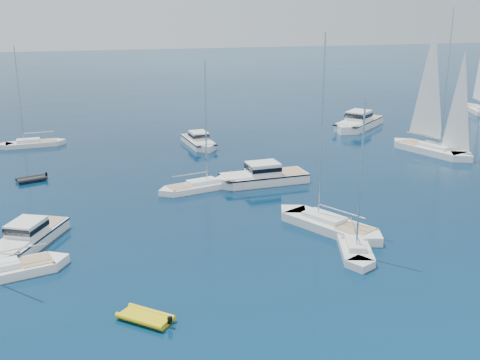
% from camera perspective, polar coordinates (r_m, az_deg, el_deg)
% --- Properties ---
extents(ground, '(400.00, 400.00, 0.00)m').
position_cam_1_polar(ground, '(39.32, 11.51, -13.22)').
color(ground, navy).
rests_on(ground, ground).
extents(motor_cruiser_left, '(7.05, 10.41, 2.64)m').
position_cam_1_polar(motor_cruiser_left, '(52.63, -19.27, -5.83)').
color(motor_cruiser_left, silver).
rests_on(motor_cruiser_left, ground).
extents(motor_cruiser_centre, '(11.39, 4.45, 2.92)m').
position_cam_1_polar(motor_cruiser_centre, '(65.83, 1.96, -0.30)').
color(motor_cruiser_centre, silver).
rests_on(motor_cruiser_centre, ground).
extents(motor_cruiser_distant, '(11.87, 11.54, 3.33)m').
position_cam_1_polar(motor_cruiser_distant, '(94.91, 10.91, 4.79)').
color(motor_cruiser_distant, white).
rests_on(motor_cruiser_distant, ground).
extents(motor_cruiser_horizon, '(4.06, 9.54, 2.43)m').
position_cam_1_polar(motor_cruiser_horizon, '(82.30, -3.83, 3.21)').
color(motor_cruiser_horizon, silver).
rests_on(motor_cruiser_horizon, ground).
extents(sailboat_fore, '(4.54, 9.10, 12.94)m').
position_cam_1_polar(sailboat_fore, '(49.60, 10.63, -6.54)').
color(sailboat_fore, silver).
rests_on(sailboat_fore, ground).
extents(sailboat_mid_r, '(8.45, 11.73, 17.28)m').
position_cam_1_polar(sailboat_mid_r, '(53.76, 8.24, -4.53)').
color(sailboat_mid_r, silver).
rests_on(sailboat_mid_r, ground).
extents(sailboat_mid_l, '(10.58, 5.54, 15.07)m').
position_cam_1_polar(sailboat_mid_l, '(47.86, -21.31, -8.38)').
color(sailboat_mid_l, white).
rests_on(sailboat_mid_l, ground).
extents(sailboat_centre, '(9.76, 5.05, 13.89)m').
position_cam_1_polar(sailboat_centre, '(63.80, -3.86, -0.90)').
color(sailboat_centre, white).
rests_on(sailboat_centre, ground).
extents(sailboat_sails_r, '(7.93, 13.04, 18.73)m').
position_cam_1_polar(sailboat_sails_r, '(82.16, 17.41, 2.43)').
color(sailboat_sails_r, white).
rests_on(sailboat_sails_r, ground).
extents(sailboat_far_l, '(9.55, 3.48, 13.71)m').
position_cam_1_polar(sailboat_far_l, '(86.55, -18.87, 3.01)').
color(sailboat_far_l, silver).
rests_on(sailboat_far_l, ground).
extents(sailboat_sails_far, '(5.25, 10.90, 15.51)m').
position_cam_1_polar(sailboat_sails_far, '(113.90, 21.31, 5.95)').
color(sailboat_sails_far, silver).
rests_on(sailboat_sails_far, ground).
extents(tender_yellow, '(4.08, 3.92, 0.95)m').
position_cam_1_polar(tender_yellow, '(39.58, -8.81, -12.84)').
color(tender_yellow, '#D8BC0C').
rests_on(tender_yellow, ground).
extents(tender_grey_far, '(3.72, 2.87, 0.95)m').
position_cam_1_polar(tender_grey_far, '(70.28, -18.89, -0.10)').
color(tender_grey_far, black).
rests_on(tender_grey_far, ground).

